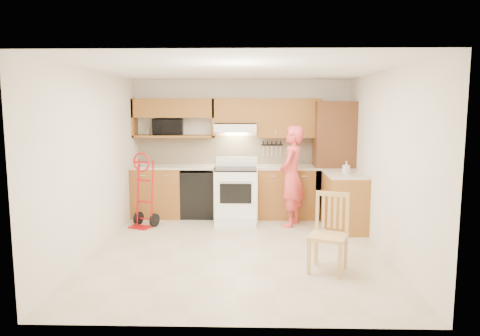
{
  "coord_description": "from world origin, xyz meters",
  "views": [
    {
      "loc": [
        0.17,
        -6.14,
        2.01
      ],
      "look_at": [
        0.0,
        0.5,
        1.1
      ],
      "focal_mm": 33.63,
      "sensor_mm": 36.0,
      "label": 1
    }
  ],
  "objects_px": {
    "range": "(236,190)",
    "dining_chair": "(328,233)",
    "microwave": "(168,127)",
    "person": "(292,176)",
    "hand_truck": "(142,194)"
  },
  "relations": [
    {
      "from": "range",
      "to": "dining_chair",
      "type": "relative_size",
      "value": 1.14
    },
    {
      "from": "range",
      "to": "person",
      "type": "relative_size",
      "value": 0.65
    },
    {
      "from": "range",
      "to": "microwave",
      "type": "bearing_deg",
      "value": 159.86
    },
    {
      "from": "person",
      "to": "hand_truck",
      "type": "relative_size",
      "value": 1.5
    },
    {
      "from": "range",
      "to": "hand_truck",
      "type": "relative_size",
      "value": 0.97
    },
    {
      "from": "microwave",
      "to": "hand_truck",
      "type": "height_order",
      "value": "microwave"
    },
    {
      "from": "person",
      "to": "dining_chair",
      "type": "distance_m",
      "value": 2.2
    },
    {
      "from": "microwave",
      "to": "hand_truck",
      "type": "bearing_deg",
      "value": -111.94
    },
    {
      "from": "microwave",
      "to": "dining_chair",
      "type": "relative_size",
      "value": 0.56
    },
    {
      "from": "microwave",
      "to": "range",
      "type": "xyz_separation_m",
      "value": [
        1.27,
        -0.46,
        -1.09
      ]
    },
    {
      "from": "range",
      "to": "dining_chair",
      "type": "height_order",
      "value": "range"
    },
    {
      "from": "dining_chair",
      "to": "microwave",
      "type": "bearing_deg",
      "value": 152.16
    },
    {
      "from": "microwave",
      "to": "person",
      "type": "relative_size",
      "value": 0.32
    },
    {
      "from": "microwave",
      "to": "range",
      "type": "height_order",
      "value": "microwave"
    },
    {
      "from": "hand_truck",
      "to": "person",
      "type": "bearing_deg",
      "value": 27.71
    }
  ]
}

